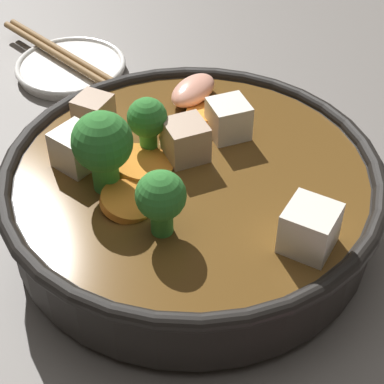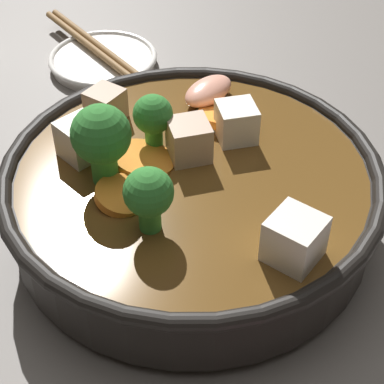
% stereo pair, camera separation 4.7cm
% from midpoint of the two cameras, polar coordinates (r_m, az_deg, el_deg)
% --- Properties ---
extents(ground_plane, '(3.00, 3.00, 0.00)m').
position_cam_midpoint_polar(ground_plane, '(0.50, 2.71, -3.51)').
color(ground_plane, slate).
extents(stirfry_bowl, '(0.28, 0.28, 0.12)m').
position_cam_midpoint_polar(stirfry_bowl, '(0.47, 2.74, 0.13)').
color(stirfry_bowl, black).
rests_on(stirfry_bowl, ground_plane).
extents(side_saucer, '(0.12, 0.12, 0.01)m').
position_cam_midpoint_polar(side_saucer, '(0.70, -5.95, 11.53)').
color(side_saucer, white).
rests_on(side_saucer, ground_plane).
extents(chopsticks_pair, '(0.07, 0.22, 0.01)m').
position_cam_midpoint_polar(chopsticks_pair, '(0.69, -6.01, 12.21)').
color(chopsticks_pair, olive).
rests_on(chopsticks_pair, side_saucer).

